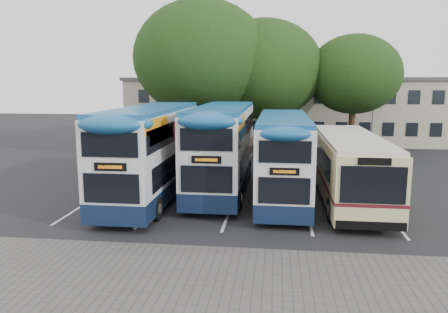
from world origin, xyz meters
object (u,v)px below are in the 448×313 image
lamp_post (374,91)px  bus_dd_right (283,153)px  tree_left (202,58)px  bus_dd_mid (223,144)px  bus_dd_left (152,148)px  tree_mid (264,70)px  bus_single (349,164)px  tree_right (354,74)px

lamp_post → bus_dd_right: bearing=-116.1°
tree_left → bus_dd_mid: size_ratio=1.09×
lamp_post → tree_left: tree_left is taller
bus_dd_mid → bus_dd_left: bearing=-148.8°
tree_left → lamp_post: bearing=14.3°
lamp_post → bus_dd_mid: lamp_post is taller
tree_mid → bus_dd_right: tree_mid is taller
bus_single → bus_dd_mid: bearing=168.9°
bus_dd_right → tree_right: bearing=67.7°
tree_left → bus_dd_left: size_ratio=1.08×
lamp_post → bus_dd_mid: 17.43m
tree_mid → bus_dd_left: (-5.09, -13.72, -4.22)m
tree_mid → bus_dd_left: 15.23m
bus_dd_mid → bus_single: 6.56m
tree_right → bus_single: 13.99m
lamp_post → tree_mid: (-8.75, -1.92, 1.65)m
bus_dd_right → lamp_post: bearing=63.9°
tree_right → tree_mid: bearing=-179.3°
bus_dd_mid → tree_right: bearing=53.9°
bus_dd_left → bus_dd_mid: 3.86m
bus_dd_left → bus_dd_right: 6.50m
tree_right → bus_dd_mid: (-8.60, -11.80, -3.85)m
bus_dd_left → bus_dd_mid: bus_dd_left is taller
bus_dd_right → tree_mid: bearing=96.0°
lamp_post → bus_dd_mid: bearing=-127.7°
bus_dd_right → bus_dd_left: bearing=-174.9°
tree_left → bus_dd_left: (-0.43, -12.23, -5.02)m
bus_dd_right → bus_dd_mid: bearing=155.9°
tree_right → bus_single: (-2.20, -13.06, -4.52)m
lamp_post → tree_mid: bearing=-167.6°
tree_left → bus_single: 15.82m
tree_mid → bus_dd_right: size_ratio=1.06×
bus_dd_mid → bus_single: bearing=-11.1°
lamp_post → bus_dd_left: 21.05m
tree_left → bus_dd_right: (6.04, -11.64, -5.24)m
tree_left → tree_right: size_ratio=1.27×
tree_right → bus_single: size_ratio=0.87×
tree_left → bus_single: size_ratio=1.10×
tree_mid → tree_right: bearing=0.7°
lamp_post → bus_dd_right: (-7.37, -15.06, -2.79)m
lamp_post → tree_right: tree_right is taller
bus_dd_right → bus_single: size_ratio=0.92×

